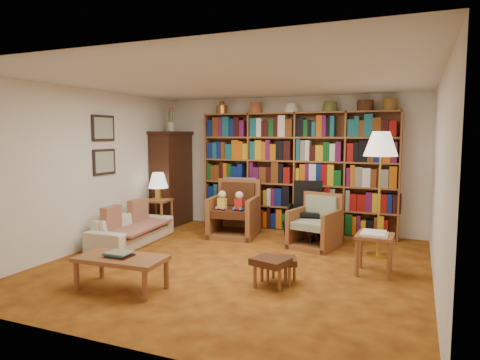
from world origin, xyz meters
The scene contains 23 objects.
floor centered at (0.00, 0.00, 0.00)m, with size 5.00×5.00×0.00m, color #AE681A.
ceiling centered at (0.00, 0.00, 2.50)m, with size 5.00×5.00×0.00m, color silver.
wall_back centered at (0.00, 2.50, 1.25)m, with size 5.00×5.00×0.00m, color white.
wall_front centered at (0.00, -2.50, 1.25)m, with size 5.00×5.00×0.00m, color white.
wall_left centered at (-2.50, 0.00, 1.25)m, with size 5.00×5.00×0.00m, color white.
wall_right centered at (2.50, 0.00, 1.25)m, with size 5.00×5.00×0.00m, color white.
bookshelf centered at (0.20, 2.33, 1.17)m, with size 3.60×0.30×2.42m.
curio_cabinet centered at (-2.25, 2.00, 0.95)m, with size 0.50×0.95×2.40m.
framed_pictures centered at (-2.48, 0.30, 1.62)m, with size 0.03×0.52×0.97m.
sofa centered at (-2.05, 0.42, 0.24)m, with size 0.65×1.66×0.49m, color beige.
sofa_throw centered at (-2.00, 0.42, 0.30)m, with size 0.71×1.33×0.04m, color #C0A98C.
cushion_left centered at (-2.18, 0.77, 0.45)m, with size 0.13×0.41×0.41m, color maroon.
cushion_right centered at (-2.18, 0.07, 0.45)m, with size 0.13×0.40×0.40m, color maroon.
side_table_lamp centered at (-2.15, 1.37, 0.45)m, with size 0.45×0.45×0.60m.
table_lamp centered at (-2.15, 1.37, 0.94)m, with size 0.37×0.37×0.50m.
armchair_leather centered at (-0.69, 1.64, 0.41)m, with size 0.89×0.93×1.01m.
armchair_sage centered at (0.79, 1.42, 0.32)m, with size 0.84×0.85×0.85m.
wheelchair centered at (0.54, 1.75, 0.46)m, with size 0.58×0.81×1.01m.
floor_lamp centered at (1.77, 1.18, 1.59)m, with size 0.49×0.49×1.84m.
side_table_papers centered at (1.80, 0.32, 0.43)m, with size 0.47×0.47×0.55m.
footstool_a centered at (0.71, -0.62, 0.28)m, with size 0.48×0.44×0.34m.
footstool_b centered at (0.79, -0.44, 0.25)m, with size 0.45×0.41×0.31m.
coffee_table centered at (-0.87, -1.37, 0.34)m, with size 1.06×0.57×0.44m.
Camera 1 is at (2.27, -5.30, 1.79)m, focal length 32.00 mm.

